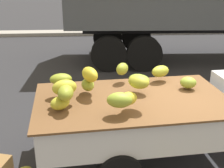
% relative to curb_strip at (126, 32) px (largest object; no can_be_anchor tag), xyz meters
% --- Properties ---
extents(ground, '(220.00, 220.00, 0.00)m').
position_rel_curb_strip_xyz_m(ground, '(0.00, -9.96, -0.08)').
color(ground, '#28282B').
extents(curb_strip, '(80.00, 0.80, 0.16)m').
position_rel_curb_strip_xyz_m(curb_strip, '(0.00, 0.00, 0.00)').
color(curb_strip, gray).
rests_on(curb_strip, ground).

